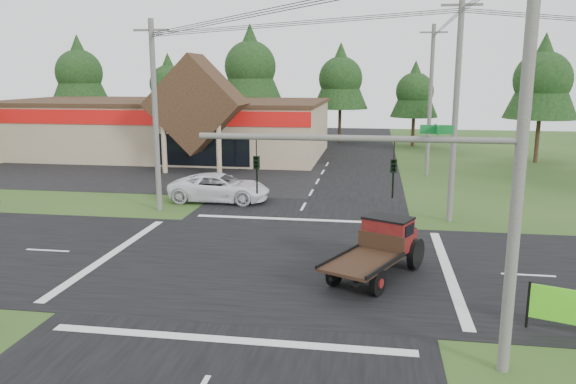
# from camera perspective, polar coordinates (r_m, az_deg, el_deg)

# --- Properties ---
(ground) EXTENTS (120.00, 120.00, 0.00)m
(ground) POSITION_cam_1_polar(r_m,az_deg,el_deg) (23.22, -1.61, -7.17)
(ground) COLOR #264217
(ground) RESTS_ON ground
(road_ns) EXTENTS (12.00, 120.00, 0.02)m
(road_ns) POSITION_cam_1_polar(r_m,az_deg,el_deg) (23.22, -1.61, -7.15)
(road_ns) COLOR black
(road_ns) RESTS_ON ground
(road_ew) EXTENTS (120.00, 12.00, 0.02)m
(road_ew) POSITION_cam_1_polar(r_m,az_deg,el_deg) (23.22, -1.61, -7.14)
(road_ew) COLOR black
(road_ew) RESTS_ON ground
(parking_apron) EXTENTS (28.00, 14.00, 0.02)m
(parking_apron) POSITION_cam_1_polar(r_m,az_deg,el_deg) (45.04, -14.87, 1.79)
(parking_apron) COLOR black
(parking_apron) RESTS_ON ground
(cvs_building) EXTENTS (30.40, 18.20, 9.19)m
(cvs_building) POSITION_cam_1_polar(r_m,az_deg,el_deg) (55.03, -12.25, 6.58)
(cvs_building) COLOR tan
(cvs_building) RESTS_ON ground
(traffic_signal_mast) EXTENTS (8.12, 0.24, 7.00)m
(traffic_signal_mast) POSITION_cam_1_polar(r_m,az_deg,el_deg) (14.54, 15.74, -1.06)
(traffic_signal_mast) COLOR #595651
(traffic_signal_mast) RESTS_ON ground
(utility_pole_nr) EXTENTS (2.00, 0.30, 11.00)m
(utility_pole_nr) POSITION_cam_1_polar(r_m,az_deg,el_deg) (14.63, 22.57, 3.39)
(utility_pole_nr) COLOR #595651
(utility_pole_nr) RESTS_ON ground
(utility_pole_nw) EXTENTS (2.00, 0.30, 10.50)m
(utility_pole_nw) POSITION_cam_1_polar(r_m,az_deg,el_deg) (32.01, -13.34, 7.62)
(utility_pole_nw) COLOR #595651
(utility_pole_nw) RESTS_ON ground
(utility_pole_ne) EXTENTS (2.00, 0.30, 11.50)m
(utility_pole_ne) POSITION_cam_1_polar(r_m,az_deg,el_deg) (29.90, 16.67, 8.14)
(utility_pole_ne) COLOR #595651
(utility_pole_ne) RESTS_ON ground
(utility_pole_n) EXTENTS (2.00, 0.30, 11.20)m
(utility_pole_n) POSITION_cam_1_polar(r_m,az_deg,el_deg) (43.80, 14.25, 9.09)
(utility_pole_n) COLOR #595651
(utility_pole_n) RESTS_ON ground
(tree_row_a) EXTENTS (6.72, 6.72, 12.12)m
(tree_row_a) POSITION_cam_1_polar(r_m,az_deg,el_deg) (70.36, -20.48, 11.50)
(tree_row_a) COLOR #332316
(tree_row_a) RESTS_ON ground
(tree_row_b) EXTENTS (5.60, 5.60, 10.10)m
(tree_row_b) POSITION_cam_1_polar(r_m,az_deg,el_deg) (67.98, -12.04, 10.85)
(tree_row_b) COLOR #332316
(tree_row_b) RESTS_ON ground
(tree_row_c) EXTENTS (7.28, 7.28, 13.13)m
(tree_row_c) POSITION_cam_1_polar(r_m,az_deg,el_deg) (64.15, -3.85, 12.84)
(tree_row_c) COLOR #332316
(tree_row_c) RESTS_ON ground
(tree_row_d) EXTENTS (6.16, 6.16, 11.11)m
(tree_row_d) POSITION_cam_1_polar(r_m,az_deg,el_deg) (63.71, 5.36, 11.61)
(tree_row_d) COLOR #332316
(tree_row_d) RESTS_ON ground
(tree_row_e) EXTENTS (5.04, 5.04, 9.09)m
(tree_row_e) POSITION_cam_1_polar(r_m,az_deg,el_deg) (61.73, 12.76, 10.12)
(tree_row_e) COLOR #332316
(tree_row_e) RESTS_ON ground
(tree_side_ne) EXTENTS (6.16, 6.16, 11.11)m
(tree_side_ne) POSITION_cam_1_polar(r_m,az_deg,el_deg) (53.44, 24.47, 10.59)
(tree_side_ne) COLOR #332316
(tree_side_ne) RESTS_ON ground
(antique_flatbed_truck) EXTENTS (4.11, 5.63, 2.21)m
(antique_flatbed_truck) POSITION_cam_1_polar(r_m,az_deg,el_deg) (21.42, 8.87, -5.86)
(antique_flatbed_truck) COLOR #520B12
(antique_flatbed_truck) RESTS_ON ground
(white_pickup) EXTENTS (6.05, 2.79, 1.68)m
(white_pickup) POSITION_cam_1_polar(r_m,az_deg,el_deg) (34.31, -6.95, 0.45)
(white_pickup) COLOR white
(white_pickup) RESTS_ON ground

